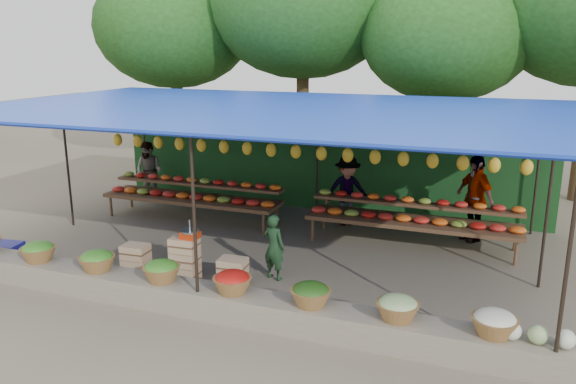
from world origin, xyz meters
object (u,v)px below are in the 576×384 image
(crate_counter, at_px, (184,263))
(vendor_seated, at_px, (274,247))
(blue_crate_front, at_px, (6,252))
(weighing_scale, at_px, (190,234))

(crate_counter, height_order, vendor_seated, vendor_seated)
(blue_crate_front, bearing_deg, crate_counter, -2.61)
(weighing_scale, bearing_deg, crate_counter, -180.00)
(blue_crate_front, bearing_deg, weighing_scale, -2.85)
(crate_counter, relative_size, blue_crate_front, 4.17)
(weighing_scale, relative_size, vendor_seated, 0.28)
(blue_crate_front, bearing_deg, vendor_seated, 2.25)
(vendor_seated, bearing_deg, blue_crate_front, 27.75)
(crate_counter, bearing_deg, vendor_seated, 22.29)
(weighing_scale, bearing_deg, blue_crate_front, -174.17)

